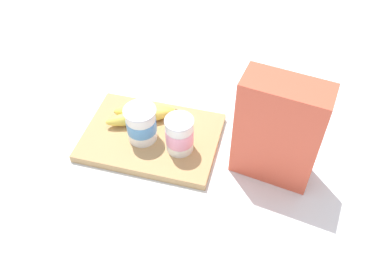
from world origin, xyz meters
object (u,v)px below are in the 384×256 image
object	(u,v)px
yogurt_cup_back	(141,124)
banana_bunch	(143,114)
yogurt_cup_front	(180,135)
cereal_box	(278,131)
cutting_board	(152,137)

from	to	relation	value
yogurt_cup_back	banana_bunch	xyz separation A→B (m)	(0.02, -0.06, -0.03)
yogurt_cup_front	yogurt_cup_back	world-z (taller)	same
cereal_box	cutting_board	bearing A→B (deg)	-174.53
banana_bunch	yogurt_cup_front	bearing A→B (deg)	149.20
cutting_board	cereal_box	distance (m)	0.32
cutting_board	cereal_box	xyz separation A→B (m)	(-0.29, 0.02, 0.12)
yogurt_cup_back	banana_bunch	bearing A→B (deg)	-72.42
cereal_box	yogurt_cup_back	xyz separation A→B (m)	(0.31, -0.00, -0.06)
yogurt_cup_back	cereal_box	bearing A→B (deg)	179.28
cutting_board	yogurt_cup_front	bearing A→B (deg)	163.35
cereal_box	banana_bunch	world-z (taller)	cereal_box
cutting_board	yogurt_cup_back	bearing A→B (deg)	39.72
yogurt_cup_front	banana_bunch	xyz separation A→B (m)	(0.11, -0.07, -0.03)
cereal_box	banana_bunch	bearing A→B (deg)	178.20
yogurt_cup_back	banana_bunch	size ratio (longest dim) A/B	0.54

